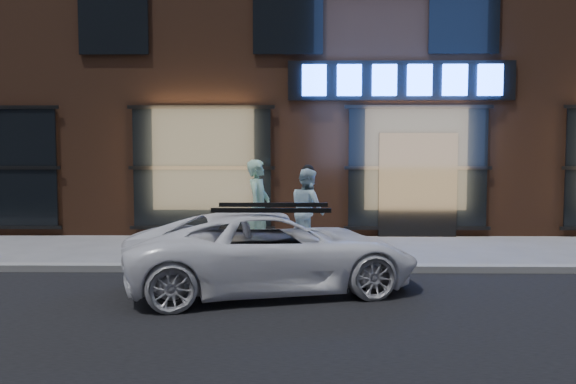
% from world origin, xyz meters
% --- Properties ---
extents(ground, '(90.00, 90.00, 0.00)m').
position_xyz_m(ground, '(0.00, 0.00, 0.00)').
color(ground, slate).
rests_on(ground, ground).
extents(curb, '(60.00, 0.25, 0.12)m').
position_xyz_m(curb, '(0.00, 0.00, 0.06)').
color(curb, gray).
rests_on(curb, ground).
extents(storefront_building, '(30.20, 8.28, 10.30)m').
position_xyz_m(storefront_building, '(-0.00, 7.99, 5.15)').
color(storefront_building, '#54301E').
rests_on(storefront_building, ground).
extents(man_bowtie, '(0.58, 0.75, 1.81)m').
position_xyz_m(man_bowtie, '(-3.54, 1.67, 0.91)').
color(man_bowtie, '#A7DBBC').
rests_on(man_bowtie, ground).
extents(man_cap, '(0.89, 0.98, 1.64)m').
position_xyz_m(man_cap, '(-2.58, 2.06, 0.82)').
color(man_cap, white).
rests_on(man_cap, ground).
extents(white_suv, '(4.41, 2.82, 1.13)m').
position_xyz_m(white_suv, '(-3.15, -1.25, 0.57)').
color(white_suv, white).
rests_on(white_suv, ground).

